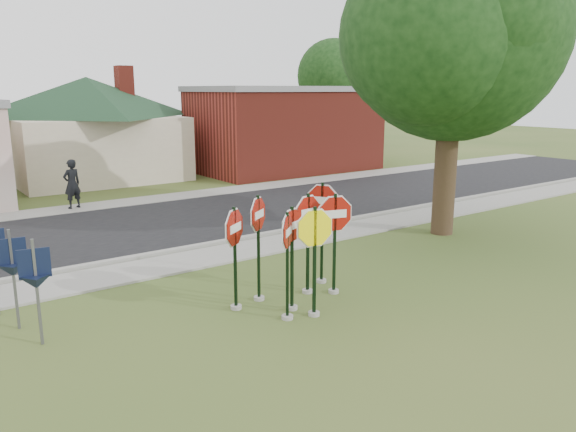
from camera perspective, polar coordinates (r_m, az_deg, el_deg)
ground at (r=11.46m, az=5.08°, el=-10.84°), size 120.00×120.00×0.00m
sidewalk_near at (r=15.74m, az=-8.20°, el=-4.17°), size 60.00×1.60×0.06m
road at (r=19.71m, az=-14.35°, el=-1.02°), size 60.00×7.00×0.04m
sidewalk_far at (r=23.68m, az=-18.25°, el=1.03°), size 60.00×1.60×0.06m
curb at (r=16.59m, az=-9.83°, el=-3.20°), size 60.00×0.20×0.14m
stop_sign_center at (r=11.65m, az=0.41°, el=-3.03°), size 0.92×0.39×2.33m
stop_sign_yellow at (r=11.32m, az=2.72°, el=-3.16°), size 1.07×0.26×2.41m
stop_sign_left at (r=11.15m, az=-0.07°, el=-3.81°), size 0.75×0.64×2.32m
stop_sign_right at (r=12.62m, az=4.77°, el=-1.36°), size 1.10×0.35×2.44m
stop_sign_back_right at (r=12.60m, az=2.04°, el=-1.45°), size 1.04×0.24×2.43m
stop_sign_back_left at (r=12.16m, az=-3.03°, el=-1.81°), size 0.86×0.61×2.48m
stop_sign_far_right at (r=13.29m, az=3.50°, el=-0.28°), size 0.58×0.90×2.56m
stop_sign_far_left at (r=11.72m, az=-5.43°, el=-2.89°), size 0.92×0.63×2.33m
building_house at (r=31.20m, az=-19.64°, el=10.31°), size 11.60×11.60×6.20m
building_brick at (r=32.55m, az=-0.31°, el=8.92°), size 10.20×6.20×4.75m
oak_tree at (r=18.48m, az=16.52°, el=17.72°), size 10.33×9.73×9.71m
bg_tree_right at (r=44.57m, az=4.65°, el=13.99°), size 5.60×5.60×8.40m
pedestrian at (r=23.23m, az=-21.09°, el=3.06°), size 0.79×0.63×1.90m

